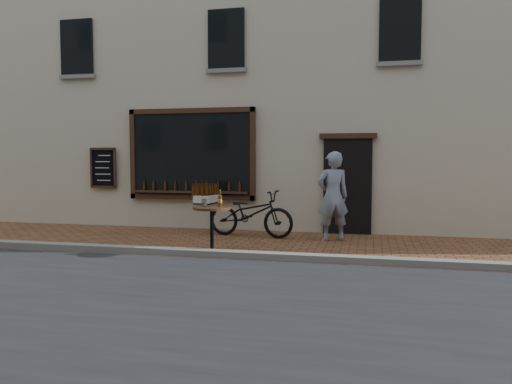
# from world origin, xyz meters

# --- Properties ---
(ground) EXTENTS (90.00, 90.00, 0.00)m
(ground) POSITION_xyz_m (0.00, 0.00, 0.00)
(ground) COLOR brown
(ground) RESTS_ON ground
(kerb) EXTENTS (90.00, 0.25, 0.12)m
(kerb) POSITION_xyz_m (0.00, 0.20, 0.06)
(kerb) COLOR slate
(kerb) RESTS_ON ground
(shop_building) EXTENTS (28.00, 6.20, 10.00)m
(shop_building) POSITION_xyz_m (0.00, 6.50, 5.00)
(shop_building) COLOR #BCAB94
(shop_building) RESTS_ON ground
(cargo_bicycle) EXTENTS (2.41, 0.98, 1.12)m
(cargo_bicycle) POSITION_xyz_m (-0.22, 2.55, 0.53)
(cargo_bicycle) COLOR black
(cargo_bicycle) RESTS_ON ground
(bistro_table) EXTENTS (0.68, 0.68, 1.18)m
(bistro_table) POSITION_xyz_m (-0.37, 0.35, 0.63)
(bistro_table) COLOR black
(bistro_table) RESTS_ON ground
(pedestrian) EXTENTS (0.81, 0.68, 1.90)m
(pedestrian) POSITION_xyz_m (1.64, 2.41, 0.95)
(pedestrian) COLOR slate
(pedestrian) RESTS_ON ground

